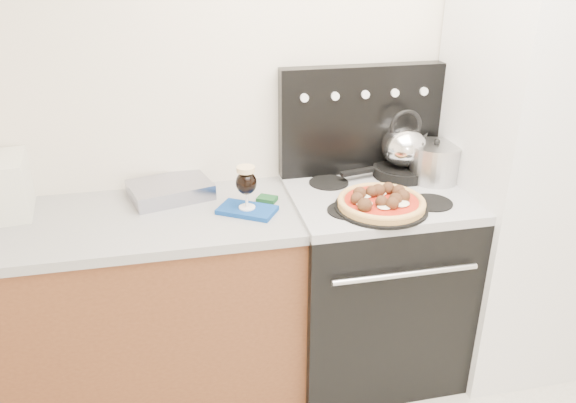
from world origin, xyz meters
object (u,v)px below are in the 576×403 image
object	(u,v)px
oven_mitt	(247,210)
tea_kettle	(404,143)
stove_body	(371,285)
pizza	(381,201)
skillet	(402,171)
stock_pot	(434,164)
fridge	(526,176)
base_cabinet	(131,314)
beer_glass	(246,187)
pizza_pan	(381,207)

from	to	relation	value
oven_mitt	tea_kettle	world-z (taller)	tea_kettle
stove_body	pizza	world-z (taller)	pizza
pizza	skillet	xyz separation A→B (m)	(0.22, 0.32, -0.01)
stove_body	pizza	distance (m)	0.54
oven_mitt	skillet	world-z (taller)	skillet
tea_kettle	stock_pot	bearing A→B (deg)	-50.73
fridge	stove_body	bearing A→B (deg)	177.95
fridge	oven_mitt	size ratio (longest dim) A/B	8.16
pizza	tea_kettle	world-z (taller)	tea_kettle
tea_kettle	stock_pot	world-z (taller)	tea_kettle
base_cabinet	skillet	world-z (taller)	skillet
beer_glass	stock_pot	distance (m)	0.89
tea_kettle	stock_pot	xyz separation A→B (m)	(0.12, -0.08, -0.08)
base_cabinet	fridge	xyz separation A→B (m)	(1.80, -0.05, 0.52)
beer_glass	skillet	distance (m)	0.79
pizza	tea_kettle	bearing A→B (deg)	55.19
base_cabinet	tea_kettle	world-z (taller)	tea_kettle
base_cabinet	stock_pot	size ratio (longest dim) A/B	6.52
stove_body	beer_glass	world-z (taller)	beer_glass
base_cabinet	oven_mitt	bearing A→B (deg)	-6.18
base_cabinet	beer_glass	xyz separation A→B (m)	(0.52, -0.06, 0.58)
oven_mitt	tea_kettle	distance (m)	0.80
tea_kettle	oven_mitt	bearing A→B (deg)	176.48
base_cabinet	oven_mitt	xyz separation A→B (m)	(0.52, -0.06, 0.48)
beer_glass	pizza	xyz separation A→B (m)	(0.54, -0.13, -0.06)
base_cabinet	stove_body	distance (m)	1.11
stove_body	oven_mitt	bearing A→B (deg)	-176.89
beer_glass	pizza_pan	world-z (taller)	beer_glass
base_cabinet	pizza_pan	distance (m)	1.18
pizza_pan	stock_pot	bearing A→B (deg)	35.11
pizza_pan	pizza	world-z (taller)	pizza
pizza	tea_kettle	size ratio (longest dim) A/B	1.58
base_cabinet	beer_glass	distance (m)	0.78
stove_body	stock_pot	xyz separation A→B (m)	(0.30, 0.08, 0.56)
oven_mitt	beer_glass	size ratio (longest dim) A/B	1.25
stove_body	skillet	distance (m)	0.56
base_cabinet	skillet	bearing A→B (deg)	6.15
stock_pot	tea_kettle	bearing A→B (deg)	147.18
skillet	pizza	bearing A→B (deg)	-124.81
skillet	pizza_pan	bearing A→B (deg)	-124.81
pizza_pan	pizza	size ratio (longest dim) A/B	1.07
pizza_pan	oven_mitt	bearing A→B (deg)	166.85
pizza_pan	skillet	distance (m)	0.39
fridge	tea_kettle	size ratio (longest dim) A/B	8.40
stove_body	pizza_pan	bearing A→B (deg)	-106.10
stove_body	base_cabinet	bearing A→B (deg)	178.70
beer_glass	stock_pot	xyz separation A→B (m)	(0.88, 0.12, -0.01)
fridge	beer_glass	bearing A→B (deg)	-179.70
pizza_pan	stock_pot	distance (m)	0.43
tea_kettle	stock_pot	size ratio (longest dim) A/B	1.02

